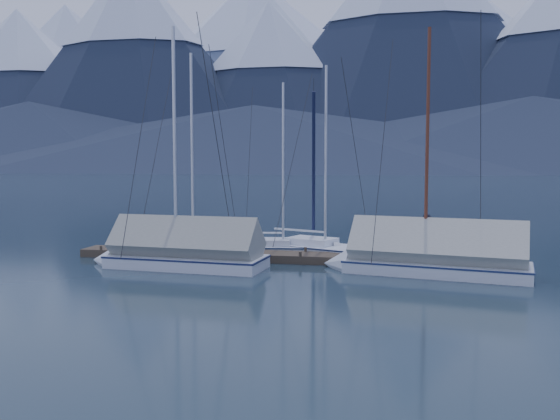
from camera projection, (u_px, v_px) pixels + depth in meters
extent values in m
plane|color=black|center=(270.00, 269.00, 23.55)|extent=(1000.00, 1000.00, 0.00)
cone|color=#475675|center=(67.00, 87.00, 479.72)|extent=(308.00, 308.00, 130.00)
cone|color=silver|center=(66.00, 39.00, 476.63)|extent=(133.24, 133.24, 54.60)
cone|color=#475675|center=(253.00, 73.00, 469.05)|extent=(352.00, 352.00, 150.00)
cone|color=silver|center=(252.00, 16.00, 465.49)|extent=(152.28, 152.28, 63.00)
cone|color=#475675|center=(450.00, 71.00, 430.28)|extent=(330.00, 330.00, 140.00)
cone|color=silver|center=(451.00, 14.00, 426.96)|extent=(142.76, 142.76, 58.80)
cone|color=#192133|center=(19.00, 90.00, 356.02)|extent=(209.00, 209.00, 95.00)
cone|color=silver|center=(17.00, 43.00, 353.75)|extent=(90.41, 90.41, 39.90)
cone|color=#192133|center=(132.00, 65.00, 324.87)|extent=(190.00, 190.00, 115.00)
cone|color=silver|center=(130.00, 2.00, 322.13)|extent=(82.19, 82.19, 48.30)
cone|color=#192133|center=(269.00, 87.00, 320.95)|extent=(171.00, 171.00, 90.00)
cone|color=silver|center=(269.00, 37.00, 318.80)|extent=(73.97, 73.97, 37.80)
cone|color=#192133|center=(410.00, 45.00, 319.09)|extent=(228.00, 228.00, 135.00)
cone|color=#192133|center=(30.00, 136.00, 301.74)|extent=(364.00, 364.00, 35.00)
cone|color=#192133|center=(254.00, 138.00, 268.65)|extent=(416.00, 416.00, 30.00)
cone|color=#192133|center=(532.00, 134.00, 249.93)|extent=(390.00, 390.00, 32.00)
cube|color=#382D23|center=(280.00, 257.00, 25.49)|extent=(18.00, 1.50, 0.34)
cube|color=black|center=(150.00, 258.00, 26.69)|extent=(3.00, 1.30, 0.30)
cube|color=black|center=(280.00, 262.00, 25.51)|extent=(3.00, 1.30, 0.30)
cube|color=black|center=(423.00, 267.00, 24.34)|extent=(3.00, 1.30, 0.30)
cylinder|color=#382D23|center=(116.00, 245.00, 27.73)|extent=(0.12, 0.12, 0.35)
cylinder|color=#382D23|center=(101.00, 250.00, 26.36)|extent=(0.12, 0.12, 0.35)
cylinder|color=#382D23|center=(176.00, 247.00, 27.14)|extent=(0.12, 0.12, 0.35)
cylinder|color=#382D23|center=(164.00, 252.00, 25.78)|extent=(0.12, 0.12, 0.35)
cylinder|color=#382D23|center=(239.00, 249.00, 26.56)|extent=(0.12, 0.12, 0.35)
cylinder|color=#382D23|center=(231.00, 254.00, 25.19)|extent=(0.12, 0.12, 0.35)
cylinder|color=#382D23|center=(305.00, 251.00, 25.97)|extent=(0.12, 0.12, 0.35)
cylinder|color=#382D23|center=(300.00, 256.00, 24.60)|extent=(0.12, 0.12, 0.35)
cylinder|color=#382D23|center=(375.00, 253.00, 25.38)|extent=(0.12, 0.12, 0.35)
cylinder|color=#382D23|center=(373.00, 258.00, 24.01)|extent=(0.12, 0.12, 0.35)
cylinder|color=#382D23|center=(447.00, 255.00, 24.79)|extent=(0.12, 0.12, 0.35)
cylinder|color=#382D23|center=(450.00, 261.00, 23.42)|extent=(0.12, 0.12, 0.35)
cube|color=white|center=(185.00, 246.00, 29.20)|extent=(6.91, 2.91, 0.74)
cube|color=white|center=(185.00, 252.00, 29.23)|extent=(5.80, 1.81, 0.34)
cube|color=navy|center=(185.00, 239.00, 29.18)|extent=(6.98, 2.94, 0.07)
cone|color=white|center=(259.00, 249.00, 28.06)|extent=(1.44, 2.26, 2.15)
cube|color=white|center=(179.00, 235.00, 29.26)|extent=(2.50, 1.80, 0.34)
cylinder|color=#B2B7BF|center=(192.00, 147.00, 28.68)|extent=(0.13, 0.13, 8.95)
cylinder|color=#B2B7BF|center=(164.00, 224.00, 29.45)|extent=(3.02, 0.41, 0.10)
cylinder|color=#26262B|center=(224.00, 147.00, 28.18)|extent=(0.37, 3.37, 8.96)
cube|color=silver|center=(275.00, 251.00, 27.47)|extent=(5.77, 2.58, 0.61)
cube|color=silver|center=(275.00, 257.00, 27.49)|extent=(4.83, 1.64, 0.28)
cube|color=navy|center=(275.00, 246.00, 27.45)|extent=(5.83, 2.61, 0.06)
cone|color=silver|center=(344.00, 252.00, 27.26)|extent=(1.25, 1.90, 1.78)
cube|color=silver|center=(269.00, 242.00, 27.45)|extent=(2.11, 1.55, 0.28)
cylinder|color=#B2B7BF|center=(283.00, 165.00, 27.12)|extent=(0.11, 0.11, 7.43)
cylinder|color=#B2B7BF|center=(255.00, 233.00, 27.46)|extent=(2.50, 0.42, 0.08)
cylinder|color=#26262B|center=(314.00, 165.00, 27.03)|extent=(0.39, 2.78, 7.44)
cube|color=white|center=(317.00, 252.00, 27.23)|extent=(6.39, 4.14, 0.67)
cube|color=white|center=(317.00, 258.00, 27.25)|extent=(5.20, 2.95, 0.30)
cube|color=#19274C|center=(317.00, 246.00, 27.20)|extent=(6.45, 4.18, 0.06)
cone|color=white|center=(388.00, 259.00, 25.32)|extent=(1.76, 2.22, 1.94)
cube|color=white|center=(312.00, 241.00, 27.35)|extent=(2.50, 2.11, 0.30)
cylinder|color=#B2B7BF|center=(326.00, 156.00, 26.65)|extent=(0.12, 0.12, 8.10)
cylinder|color=#B2B7BF|center=(299.00, 230.00, 27.70)|extent=(2.57, 1.10, 0.09)
cylinder|color=#26262B|center=(356.00, 156.00, 25.82)|extent=(1.16, 2.85, 8.10)
cube|color=silver|center=(436.00, 271.00, 22.50)|extent=(7.11, 3.61, 0.72)
cube|color=silver|center=(436.00, 279.00, 22.53)|extent=(5.91, 2.36, 0.33)
cube|color=navy|center=(437.00, 263.00, 22.48)|extent=(7.18, 3.65, 0.07)
cone|color=silver|center=(338.00, 264.00, 23.95)|extent=(1.61, 2.49, 2.31)
cylinder|color=#592819|center=(427.00, 146.00, 22.28)|extent=(0.13, 0.13, 8.75)
cylinder|color=#592819|center=(467.00, 246.00, 22.01)|extent=(3.02, 0.66, 0.10)
cylinder|color=#26262B|center=(383.00, 146.00, 22.91)|extent=(0.65, 3.36, 8.76)
cube|color=#A0A197|center=(437.00, 250.00, 22.44)|extent=(6.78, 3.59, 2.45)
cube|color=silver|center=(187.00, 264.00, 23.82)|extent=(6.50, 2.77, 0.75)
cube|color=silver|center=(187.00, 273.00, 23.85)|extent=(5.47, 1.68, 0.34)
cube|color=#18204A|center=(187.00, 257.00, 23.79)|extent=(6.56, 2.80, 0.07)
cone|color=silver|center=(106.00, 260.00, 24.83)|extent=(1.42, 2.27, 2.17)
cylinder|color=#B2B7BF|center=(175.00, 142.00, 23.55)|extent=(0.14, 0.14, 9.05)
cylinder|color=#B2B7BF|center=(213.00, 240.00, 23.42)|extent=(2.85, 0.33, 0.10)
cylinder|color=#26262B|center=(139.00, 143.00, 23.98)|extent=(0.29, 3.19, 9.06)
cube|color=gray|center=(186.00, 244.00, 23.75)|extent=(6.19, 2.79, 2.30)
imported|color=black|center=(428.00, 236.00, 24.25)|extent=(0.52, 0.71, 1.78)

